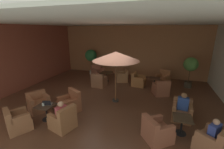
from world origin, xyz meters
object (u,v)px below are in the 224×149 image
(potted_tree_mid_left, at_px, (190,67))
(iced_drink_cup, at_px, (43,105))
(patron_with_friend, at_px, (61,110))
(armchair_rear_right_east, at_px, (161,89))
(armchair_front_left_south, at_px, (63,120))
(open_laptop, at_px, (47,104))
(cafe_table_front_right, at_px, (106,74))
(armchair_front_right_east, at_px, (98,73))
(potted_tree_left_corner, at_px, (91,56))
(armchair_mid_center_north, at_px, (157,132))
(cafe_table_rear_right, at_px, (154,81))
(armchair_mid_center_south, at_px, (182,112))
(armchair_rear_right_north, at_px, (138,81))
(cafe_table_mid_center, at_px, (182,122))
(armchair_front_left_west, at_px, (70,104))
(armchair_mid_center_east, at_px, (213,143))
(patio_umbrella_tall_red, at_px, (116,56))
(patron_blue_shirt, at_px, (214,130))
(armchair_front_right_south, at_px, (99,82))
(armchair_front_left_north, at_px, (39,103))
(armchair_front_right_north, at_px, (123,77))
(cafe_table_front_left, at_px, (46,109))
(armchair_front_left_east, at_px, (18,122))
(armchair_rear_right_south, at_px, (163,79))
(patron_by_window, at_px, (183,102))

(potted_tree_mid_left, xyz_separation_m, iced_drink_cup, (-5.78, -5.66, -0.63))
(potted_tree_mid_left, relative_size, patron_with_friend, 3.01)
(armchair_rear_right_east, relative_size, potted_tree_mid_left, 0.54)
(armchair_front_left_south, relative_size, open_laptop, 2.57)
(cafe_table_front_right, xyz_separation_m, patron_with_friend, (0.33, -5.33, 0.21))
(armchair_front_right_east, distance_m, potted_tree_left_corner, 1.47)
(armchair_mid_center_north, relative_size, cafe_table_rear_right, 1.64)
(armchair_mid_center_south, relative_size, armchair_rear_right_north, 1.00)
(cafe_table_front_right, relative_size, cafe_table_mid_center, 1.18)
(armchair_front_left_south, height_order, cafe_table_front_right, armchair_front_left_south)
(potted_tree_mid_left, bearing_deg, armchair_front_left_west, -138.16)
(armchair_front_left_west, relative_size, armchair_mid_center_east, 1.01)
(cafe_table_mid_center, xyz_separation_m, armchair_mid_center_east, (0.79, -0.61, -0.13))
(cafe_table_mid_center, relative_size, patron_with_friend, 1.03)
(armchair_mid_center_east, bearing_deg, patio_umbrella_tall_red, 148.51)
(cafe_table_front_right, xyz_separation_m, patron_blue_shirt, (5.10, -4.88, 0.22))
(open_laptop, bearing_deg, armchair_rear_right_north, 60.62)
(armchair_rear_right_east, xyz_separation_m, potted_tree_mid_left, (1.55, 1.69, 0.99))
(armchair_front_right_south, xyz_separation_m, patio_umbrella_tall_red, (1.56, -1.57, 1.92))
(armchair_front_left_north, xyz_separation_m, armchair_front_left_west, (1.33, 0.39, 0.01))
(armchair_mid_center_south, xyz_separation_m, armchair_rear_right_east, (-0.85, 2.14, 0.01))
(cafe_table_mid_center, bearing_deg, iced_drink_cup, -170.34)
(armchair_front_right_north, distance_m, armchair_mid_center_east, 6.65)
(armchair_mid_center_south, relative_size, patron_blue_shirt, 1.37)
(armchair_front_right_south, bearing_deg, potted_tree_mid_left, 17.32)
(potted_tree_left_corner, bearing_deg, armchair_front_left_west, -73.53)
(cafe_table_front_left, relative_size, potted_tree_left_corner, 0.33)
(armchair_front_left_west, bearing_deg, patron_with_friend, -68.52)
(armchair_front_left_south, height_order, open_laptop, armchair_front_left_south)
(armchair_front_left_east, xyz_separation_m, armchair_front_right_east, (0.16, 6.58, 0.01))
(armchair_front_left_west, relative_size, armchair_rear_right_east, 1.08)
(cafe_table_front_right, height_order, cafe_table_mid_center, same)
(patron_with_friend, bearing_deg, cafe_table_front_left, 164.62)
(cafe_table_front_left, distance_m, armchair_rear_right_east, 5.73)
(armchair_front_left_west, xyz_separation_m, patron_blue_shirt, (5.22, -0.68, 0.39))
(armchair_mid_center_east, bearing_deg, armchair_rear_right_east, 112.40)
(patio_umbrella_tall_red, distance_m, patron_blue_shirt, 4.49)
(armchair_mid_center_south, bearing_deg, armchair_rear_right_north, 125.38)
(cafe_table_front_right, distance_m, cafe_table_rear_right, 3.21)
(patio_umbrella_tall_red, bearing_deg, potted_tree_mid_left, 41.20)
(armchair_front_left_west, bearing_deg, iced_drink_cup, -118.56)
(armchair_front_right_south, height_order, patio_umbrella_tall_red, patio_umbrella_tall_red)
(armchair_front_left_west, bearing_deg, armchair_mid_center_north, -10.89)
(armchair_front_left_south, height_order, armchair_rear_right_north, armchair_front_left_south)
(cafe_table_front_right, height_order, armchair_rear_right_east, armchair_rear_right_east)
(armchair_front_left_south, relative_size, armchair_rear_right_south, 0.97)
(patron_with_friend, bearing_deg, cafe_table_front_right, 93.55)
(armchair_rear_right_south, relative_size, patio_umbrella_tall_red, 0.40)
(armchair_front_left_north, xyz_separation_m, cafe_table_front_right, (1.44, 4.59, 0.18))
(armchair_front_right_north, bearing_deg, patron_by_window, -47.55)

